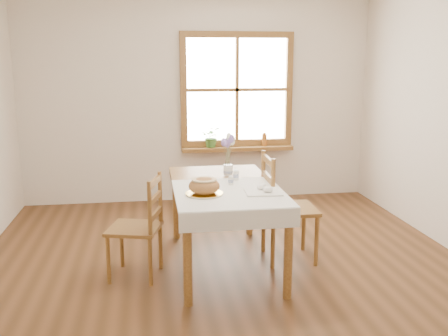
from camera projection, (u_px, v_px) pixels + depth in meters
The scene contains 18 objects.
ground at pixel (229, 277), 4.30m from camera, with size 5.00×5.00×0.00m, color brown.
room_walls at pixel (230, 76), 3.93m from camera, with size 4.60×5.10×2.65m.
window at pixel (237, 90), 6.44m from camera, with size 1.46×0.08×1.46m.
window_sill at pixel (237, 148), 6.54m from camera, with size 1.46×0.20×0.05m.
dining_table at pixel (224, 194), 4.45m from camera, with size 0.90×1.60×0.75m.
table_linen at pixel (230, 193), 4.13m from camera, with size 0.91×0.99×0.01m, color white.
chair_left at pixel (134, 227), 4.24m from camera, with size 0.42×0.44×0.89m, color olive, non-canonical shape.
chair_right at pixel (290, 207), 4.60m from camera, with size 0.47×0.49×1.00m, color olive, non-canonical shape.
bread_plate at pixel (204, 194), 4.05m from camera, with size 0.30×0.30×0.02m, color silver.
bread_loaf at pixel (204, 185), 4.04m from camera, with size 0.25×0.25×0.14m, color #B1763E.
egg_napkin at pixel (263, 192), 4.11m from camera, with size 0.29×0.25×0.01m, color white.
eggs at pixel (263, 188), 4.11m from camera, with size 0.23×0.20×0.05m, color white, non-canonical shape.
salt_shaker at pixel (231, 180), 4.37m from camera, with size 0.04×0.04×0.09m, color silver.
pepper_shaker at pixel (236, 175), 4.54m from camera, with size 0.05×0.05×0.10m, color silver.
flower_vase at pixel (228, 171), 4.75m from camera, with size 0.09×0.09×0.10m, color silver.
lavender_bouquet at pixel (228, 150), 4.71m from camera, with size 0.16×0.16×0.29m, color #7D60AB, non-canonical shape.
potted_plant at pixel (212, 139), 6.46m from camera, with size 0.24×0.27×0.21m, color #42772F.
amber_bottle at pixel (264, 139), 6.57m from camera, with size 0.06×0.06×0.18m, color #A05A1D.
Camera 1 is at (-0.65, -3.94, 1.84)m, focal length 40.00 mm.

